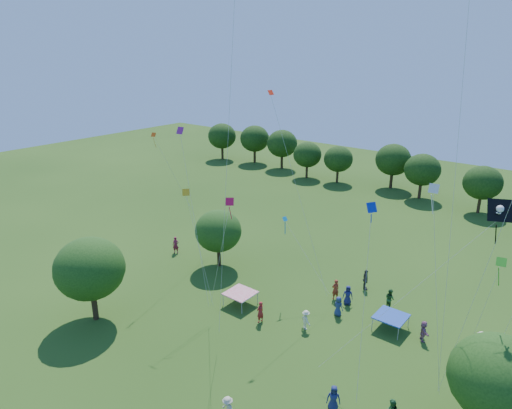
# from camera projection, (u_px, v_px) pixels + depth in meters

# --- Properties ---
(near_tree_west) EXTENTS (5.23, 5.23, 6.70)m
(near_tree_west) POSITION_uv_depth(u_px,v_px,m) (90.00, 269.00, 34.04)
(near_tree_west) COLOR #422B19
(near_tree_west) RESTS_ON ground
(near_tree_north) EXTENTS (4.41, 4.41, 5.60)m
(near_tree_north) POSITION_uv_depth(u_px,v_px,m) (218.00, 231.00, 42.89)
(near_tree_north) COLOR #422B19
(near_tree_north) RESTS_ON ground
(near_tree_east) EXTENTS (5.00, 5.00, 6.17)m
(near_tree_east) POSITION_uv_depth(u_px,v_px,m) (498.00, 379.00, 23.37)
(near_tree_east) COLOR #422B19
(near_tree_east) RESTS_ON ground
(treeline) EXTENTS (88.01, 8.77, 6.77)m
(treeline) POSITION_uv_depth(u_px,v_px,m) (438.00, 172.00, 61.38)
(treeline) COLOR #422B19
(treeline) RESTS_ON ground
(tent_red_stripe) EXTENTS (2.20, 2.20, 1.10)m
(tent_red_stripe) POSITION_uv_depth(u_px,v_px,m) (240.00, 293.00, 37.09)
(tent_red_stripe) COLOR red
(tent_red_stripe) RESTS_ON ground
(tent_blue) EXTENTS (2.20, 2.20, 1.10)m
(tent_blue) POSITION_uv_depth(u_px,v_px,m) (391.00, 317.00, 33.89)
(tent_blue) COLOR #173D9A
(tent_blue) RESTS_ON ground
(crowd_person_0) EXTENTS (0.87, 0.57, 1.64)m
(crowd_person_0) POSITION_uv_depth(u_px,v_px,m) (338.00, 306.00, 35.63)
(crowd_person_0) COLOR navy
(crowd_person_0) RESTS_ON ground
(crowd_person_1) EXTENTS (0.72, 0.80, 1.79)m
(crowd_person_1) POSITION_uv_depth(u_px,v_px,m) (335.00, 289.00, 37.97)
(crowd_person_1) COLOR maroon
(crowd_person_1) RESTS_ON ground
(crowd_person_3) EXTENTS (1.11, 0.81, 1.55)m
(crowd_person_3) POSITION_uv_depth(u_px,v_px,m) (306.00, 320.00, 33.94)
(crowd_person_3) COLOR beige
(crowd_person_3) RESTS_ON ground
(crowd_person_4) EXTENTS (0.89, 1.24, 1.92)m
(crowd_person_4) POSITION_uv_depth(u_px,v_px,m) (493.00, 394.00, 26.47)
(crowd_person_4) COLOR #433E36
(crowd_person_4) RESTS_ON ground
(crowd_person_5) EXTENTS (1.42, 0.57, 1.49)m
(crowd_person_5) POSITION_uv_depth(u_px,v_px,m) (486.00, 367.00, 28.95)
(crowd_person_5) COLOR #AC649D
(crowd_person_5) RESTS_ON ground
(crowd_person_6) EXTENTS (0.93, 0.79, 1.66)m
(crowd_person_6) POSITION_uv_depth(u_px,v_px,m) (334.00, 398.00, 26.29)
(crowd_person_6) COLOR navy
(crowd_person_6) RESTS_ON ground
(crowd_person_7) EXTENTS (0.52, 0.72, 1.76)m
(crowd_person_7) POSITION_uv_depth(u_px,v_px,m) (260.00, 312.00, 34.76)
(crowd_person_7) COLOR maroon
(crowd_person_7) RESTS_ON ground
(crowd_person_9) EXTENTS (0.93, 1.35, 1.89)m
(crowd_person_9) POSITION_uv_depth(u_px,v_px,m) (480.00, 344.00, 30.87)
(crowd_person_9) COLOR beige
(crowd_person_9) RESTS_ON ground
(crowd_person_10) EXTENTS (1.09, 1.16, 1.87)m
(crowd_person_10) POSITION_uv_depth(u_px,v_px,m) (366.00, 280.00, 39.47)
(crowd_person_10) COLOR #463F38
(crowd_person_10) RESTS_ON ground
(crowd_person_11) EXTENTS (1.24, 1.51, 1.57)m
(crowd_person_11) POSITION_uv_depth(u_px,v_px,m) (423.00, 331.00, 32.60)
(crowd_person_11) COLOR #9D5C7F
(crowd_person_11) RESTS_ON ground
(crowd_person_12) EXTENTS (0.93, 0.77, 1.66)m
(crowd_person_12) POSITION_uv_depth(u_px,v_px,m) (348.00, 295.00, 37.20)
(crowd_person_12) COLOR navy
(crowd_person_12) RESTS_ON ground
(crowd_person_13) EXTENTS (0.78, 0.70, 1.75)m
(crowd_person_13) POSITION_uv_depth(u_px,v_px,m) (176.00, 245.00, 46.46)
(crowd_person_13) COLOR maroon
(crowd_person_13) RESTS_ON ground
(crowd_person_14) EXTENTS (0.96, 0.83, 1.71)m
(crowd_person_14) POSITION_uv_depth(u_px,v_px,m) (390.00, 299.00, 36.64)
(crowd_person_14) COLOR #245223
(crowd_person_14) RESTS_ON ground
(crowd_person_15) EXTENTS (1.17, 0.80, 1.64)m
(crowd_person_15) POSITION_uv_depth(u_px,v_px,m) (228.00, 409.00, 25.51)
(crowd_person_15) COLOR #BEB698
(crowd_person_15) RESTS_ON ground
(pirate_kite) EXTENTS (8.26, 5.21, 11.23)m
(pirate_kite) POSITION_uv_depth(u_px,v_px,m) (496.00, 214.00, 23.66)
(pirate_kite) COLOR black
(red_high_kite) EXTENTS (1.21, 1.89, 25.04)m
(red_high_kite) POSITION_uv_depth(u_px,v_px,m) (234.00, 22.00, 25.51)
(red_high_kite) COLOR red
(small_kite_0) EXTENTS (0.45, 6.13, 11.97)m
(small_kite_0) POSITION_uv_depth(u_px,v_px,m) (170.00, 168.00, 40.00)
(small_kite_0) COLOR #CD480C
(small_kite_1) EXTENTS (5.27, 1.21, 15.72)m
(small_kite_1) POSITION_uv_depth(u_px,v_px,m) (288.00, 157.00, 34.21)
(small_kite_1) COLOR #FF290D
(small_kite_2) EXTENTS (2.92, 0.58, 8.79)m
(small_kite_2) POSITION_uv_depth(u_px,v_px,m) (191.00, 212.00, 33.83)
(small_kite_2) COLOR #FFA616
(small_kite_4) EXTENTS (2.04, 4.11, 10.38)m
(small_kite_4) POSITION_uv_depth(u_px,v_px,m) (369.00, 238.00, 25.78)
(small_kite_4) COLOR #1129B2
(small_kite_5) EXTENTS (4.13, 1.66, 13.08)m
(small_kite_5) POSITION_uv_depth(u_px,v_px,m) (186.00, 167.00, 34.09)
(small_kite_5) COLOR #891674
(small_kite_6) EXTENTS (1.88, 0.82, 12.35)m
(small_kite_6) POSITION_uv_depth(u_px,v_px,m) (435.00, 237.00, 23.15)
(small_kite_6) COLOR silver
(small_kite_7) EXTENTS (4.50, 0.46, 5.63)m
(small_kite_7) POSITION_uv_depth(u_px,v_px,m) (292.00, 234.00, 37.03)
(small_kite_7) COLOR #0C77B7
(small_kite_8) EXTENTS (3.82, 1.74, 9.79)m
(small_kite_8) POSITION_uv_depth(u_px,v_px,m) (226.00, 224.00, 29.59)
(small_kite_8) COLOR red
(small_kite_10) EXTENTS (1.56, 0.48, 21.95)m
(small_kite_10) POSITION_uv_depth(u_px,v_px,m) (458.00, 136.00, 21.77)
(small_kite_10) COLOR gold
(small_kite_11) EXTENTS (1.20, 0.64, 6.65)m
(small_kite_11) POSITION_uv_depth(u_px,v_px,m) (497.00, 274.00, 27.80)
(small_kite_11) COLOR green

